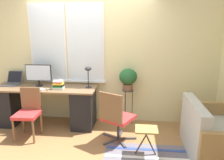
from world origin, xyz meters
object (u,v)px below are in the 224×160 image
desk_lamp (88,71)px  plant_stand (128,95)px  desk_chair_wooden (28,111)px  folding_stool (146,132)px  monitor (38,74)px  book_stack (58,85)px  mouse (48,89)px  laptop (12,82)px  keyboard (34,89)px  couch_loveseat (209,136)px  office_chair_swivel (116,117)px  potted_plant (128,78)px

desk_lamp → plant_stand: desk_lamp is taller
desk_chair_wooden → folding_stool: bearing=-11.7°
monitor → book_stack: size_ratio=2.31×
monitor → desk_lamp: size_ratio=1.27×
desk_chair_wooden → plant_stand: desk_chair_wooden is taller
mouse → desk_lamp: bearing=20.5°
desk_lamp → folding_stool: bearing=-41.7°
desk_lamp → desk_chair_wooden: bearing=-148.5°
desk_lamp → desk_chair_wooden: size_ratio=0.47×
laptop → monitor: bearing=-4.2°
keyboard → couch_loveseat: couch_loveseat is taller
mouse → desk_lamp: 0.82m
monitor → laptop: bearing=175.8°
desk_lamp → desk_chair_wooden: 1.29m
couch_loveseat → monitor: bearing=74.5°
desk_chair_wooden → couch_loveseat: desk_chair_wooden is taller
laptop → folding_stool: 2.88m
book_stack → couch_loveseat: size_ratio=0.18×
desk_chair_wooden → folding_stool: 2.08m
keyboard → office_chair_swivel: bearing=-13.1°
mouse → desk_chair_wooden: size_ratio=0.07×
laptop → book_stack: laptop is taller
desk_lamp → folding_stool: size_ratio=0.93×
desk_lamp → office_chair_swivel: desk_lamp is taller
monitor → folding_stool: 2.38m
office_chair_swivel → folding_stool: bearing=173.0°
mouse → desk_lamp: desk_lamp is taller
laptop → monitor: 0.62m
office_chair_swivel → plant_stand: bearing=-75.4°
office_chair_swivel → mouse: bearing=12.8°
keyboard → folding_stool: (2.07, -0.71, -0.41)m
desk_chair_wooden → laptop: bearing=132.6°
desk_lamp → couch_loveseat: desk_lamp is taller
keyboard → folding_stool: keyboard is taller
book_stack → office_chair_swivel: (1.13, -0.46, -0.39)m
potted_plant → mouse: bearing=-165.5°
office_chair_swivel → desk_lamp: bearing=-18.6°
book_stack → desk_chair_wooden: 0.71m
keyboard → mouse: bearing=-3.4°
mouse → laptop: bearing=160.0°
book_stack → folding_stool: book_stack is taller
potted_plant → monitor: bearing=-176.4°
laptop → book_stack: 1.06m
plant_stand → folding_stool: (0.32, -1.08, -0.22)m
monitor → book_stack: (0.45, -0.16, -0.17)m
mouse → plant_stand: (1.48, 0.38, -0.19)m
monitor → plant_stand: (1.76, 0.11, -0.42)m
laptop → desk_lamp: bearing=-1.7°
keyboard → couch_loveseat: bearing=-11.0°
desk_lamp → keyboard: bearing=-165.8°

